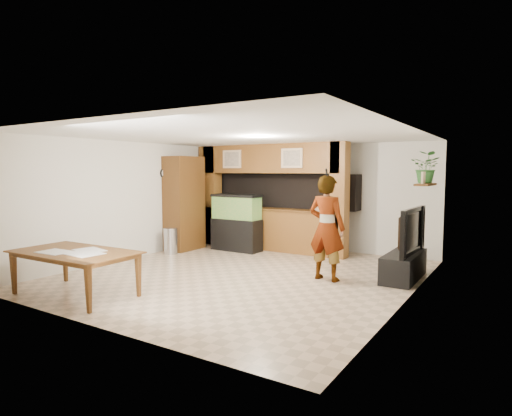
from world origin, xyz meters
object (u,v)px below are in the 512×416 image
Objects in this scene: person at (327,228)px; dining_table at (73,274)px; television at (405,230)px; pantry_cabinet at (184,203)px; aquarium at (236,223)px.

person is 4.28m from dining_table.
pantry_cabinet is at bearing 90.36° from television.
television is at bearing -1.33° from pantry_cabinet.
pantry_cabinet reaches higher than person.
aquarium is at bearing 82.39° from television.
aquarium is at bearing 88.93° from dining_table.
aquarium is (1.19, 0.56, -0.48)m from pantry_cabinet.
television is at bearing 41.47° from dining_table.
aquarium is 0.73× the size of person.
television is (4.16, -0.68, 0.21)m from aquarium.
person is at bearing 44.30° from dining_table.
aquarium is at bearing 24.97° from pantry_cabinet.
person reaches higher than television.
dining_table is (0.03, -4.52, -0.32)m from aquarium.
person is at bearing -12.44° from pantry_cabinet.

